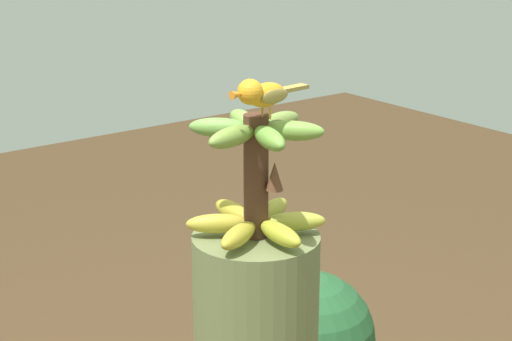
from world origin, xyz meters
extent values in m
cylinder|color=#4C2D1E|center=(0.00, 0.00, 1.05)|extent=(0.05, 0.05, 0.26)
ellipsoid|color=gold|center=(0.07, 0.04, 0.95)|extent=(0.13, 0.10, 0.04)
ellipsoid|color=gold|center=(0.00, 0.08, 0.95)|extent=(0.05, 0.13, 0.04)
ellipsoid|color=gold|center=(-0.07, 0.04, 0.95)|extent=(0.13, 0.11, 0.04)
ellipsoid|color=#AAAA37|center=(-0.07, -0.04, 0.95)|extent=(0.13, 0.10, 0.04)
ellipsoid|color=gold|center=(0.00, -0.08, 0.95)|extent=(0.05, 0.13, 0.04)
ellipsoid|color=gold|center=(0.07, -0.04, 0.95)|extent=(0.13, 0.11, 0.04)
ellipsoid|color=olive|center=(-0.07, -0.02, 1.16)|extent=(0.14, 0.07, 0.04)
ellipsoid|color=#78A042|center=(-0.02, -0.07, 1.16)|extent=(0.08, 0.14, 0.04)
ellipsoid|color=#6C9F45|center=(0.05, -0.05, 1.16)|extent=(0.12, 0.12, 0.04)
ellipsoid|color=olive|center=(0.07, 0.02, 1.16)|extent=(0.14, 0.07, 0.04)
ellipsoid|color=#6CA13D|center=(0.02, 0.07, 1.16)|extent=(0.08, 0.14, 0.04)
ellipsoid|color=#75A141|center=(-0.05, 0.05, 1.16)|extent=(0.12, 0.12, 0.04)
cone|color=brown|center=(-0.02, 0.04, 1.06)|extent=(0.04, 0.04, 0.06)
cylinder|color=#C68933|center=(0.00, 0.02, 1.20)|extent=(0.01, 0.00, 0.02)
cylinder|color=#C68933|center=(0.00, 0.05, 1.20)|extent=(0.01, 0.01, 0.02)
ellipsoid|color=orange|center=(0.00, 0.03, 1.23)|extent=(0.10, 0.05, 0.05)
ellipsoid|color=olive|center=(0.00, 0.01, 1.23)|extent=(0.07, 0.01, 0.03)
ellipsoid|color=olive|center=(-0.01, 0.05, 1.23)|extent=(0.07, 0.01, 0.03)
cube|color=olive|center=(-0.08, 0.03, 1.23)|extent=(0.07, 0.03, 0.01)
sphere|color=orange|center=(0.04, 0.04, 1.24)|extent=(0.05, 0.05, 0.05)
sphere|color=black|center=(0.05, 0.06, 1.25)|extent=(0.01, 0.01, 0.01)
cone|color=orange|center=(0.08, 0.04, 1.24)|extent=(0.03, 0.02, 0.02)
sphere|color=#23562D|center=(-0.59, -0.50, 0.27)|extent=(0.42, 0.42, 0.42)
camera|label=1|loc=(1.01, 1.33, 1.60)|focal=60.02mm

